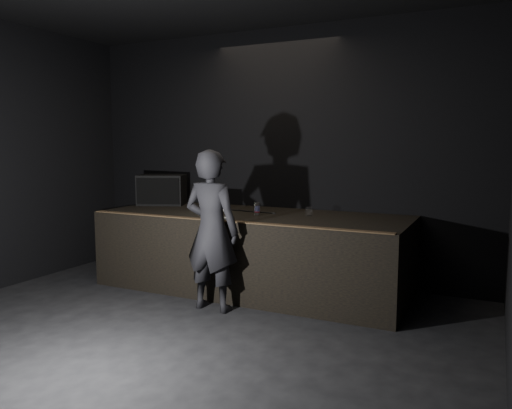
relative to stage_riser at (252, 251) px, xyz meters
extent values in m
plane|color=black|center=(0.00, -2.73, -0.50)|extent=(7.00, 7.00, 0.00)
cube|color=black|center=(0.00, 0.77, 1.25)|extent=(6.00, 0.10, 3.50)
cube|color=black|center=(0.00, 0.00, 0.00)|extent=(4.00, 1.50, 1.00)
cube|color=brown|center=(0.00, -0.71, 0.51)|extent=(3.92, 0.10, 0.01)
cube|color=black|center=(-1.67, 0.32, 0.72)|extent=(0.80, 0.69, 0.45)
cube|color=black|center=(-1.58, 0.09, 0.72)|extent=(0.59, 0.26, 0.39)
cylinder|color=black|center=(-0.13, 0.14, 0.51)|extent=(0.82, 0.08, 0.02)
cube|color=white|center=(-0.60, -0.06, 0.51)|extent=(0.43, 0.36, 0.02)
cube|color=silver|center=(-0.60, -0.06, 0.52)|extent=(0.34, 0.25, 0.00)
cube|color=white|center=(-0.65, 0.09, 0.63)|extent=(0.37, 0.20, 0.23)
cube|color=#CB853B|center=(-0.65, 0.08, 0.63)|extent=(0.32, 0.16, 0.19)
cylinder|color=silver|center=(0.12, -0.11, 0.58)|extent=(0.07, 0.07, 0.16)
cylinder|color=#1D229F|center=(0.12, -0.11, 0.59)|extent=(0.07, 0.07, 0.07)
cylinder|color=red|center=(0.12, -0.11, 0.55)|extent=(0.07, 0.07, 0.01)
cylinder|color=white|center=(0.73, 0.14, 0.56)|extent=(0.09, 0.09, 0.11)
cube|color=white|center=(-0.02, -0.65, 0.52)|extent=(0.14, 0.15, 0.03)
imported|color=black|center=(-0.05, -0.95, 0.42)|extent=(0.68, 0.45, 1.84)
camera|label=1|loc=(2.85, -5.76, 1.40)|focal=35.00mm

